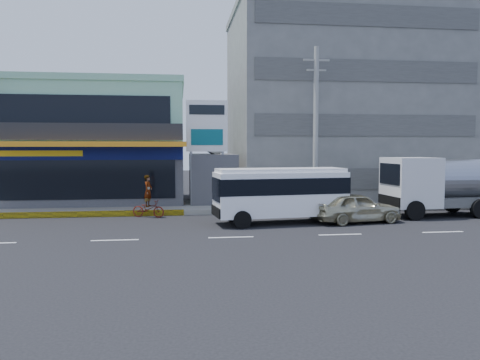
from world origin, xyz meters
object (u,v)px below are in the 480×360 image
at_px(shop_building, 97,147).
at_px(utility_pole_near, 316,128).
at_px(billboard, 207,132).
at_px(motorcycle_rider, 148,203).
at_px(concrete_building, 338,108).
at_px(tanker_truck, 452,184).
at_px(minibus, 281,191).
at_px(sedan, 356,207).
at_px(satellite_dish, 213,153).

distance_m(shop_building, utility_pole_near, 15.50).
height_order(billboard, motorcycle_rider, billboard).
height_order(shop_building, billboard, shop_building).
height_order(concrete_building, tanker_truck, concrete_building).
distance_m(billboard, motorcycle_rider, 6.06).
bearing_deg(concrete_building, motorcycle_rider, -148.71).
height_order(minibus, motorcycle_rider, minibus).
xyz_separation_m(billboard, sedan, (7.50, -6.02, -4.13)).
distance_m(shop_building, motorcycle_rider, 9.05).
height_order(utility_pole_near, motorcycle_rider, utility_pole_near).
bearing_deg(minibus, utility_pole_near, 52.33).
bearing_deg(sedan, utility_pole_near, 4.38).
height_order(utility_pole_near, minibus, utility_pole_near).
xyz_separation_m(minibus, sedan, (4.01, -0.32, -0.91)).
xyz_separation_m(shop_building, minibus, (10.99, -10.44, -2.28)).
relative_size(satellite_dish, billboard, 0.22).
distance_m(concrete_building, sedan, 13.68).
xyz_separation_m(billboard, tanker_truck, (13.96, -4.28, -3.11)).
distance_m(shop_building, tanker_truck, 23.39).
bearing_deg(motorcycle_rider, sedan, -16.75).
height_order(satellite_dish, motorcycle_rider, satellite_dish).
distance_m(utility_pole_near, motorcycle_rider, 10.95).
bearing_deg(satellite_dish, tanker_truck, -24.32).
height_order(tanker_truck, motorcycle_rider, tanker_truck).
bearing_deg(utility_pole_near, concrete_building, 62.24).
bearing_deg(concrete_building, minibus, -121.37).
bearing_deg(sedan, concrete_building, -23.20).
height_order(satellite_dish, sedan, satellite_dish).
distance_m(billboard, utility_pole_near, 6.75).
bearing_deg(tanker_truck, sedan, -164.96).
relative_size(concrete_building, motorcycle_rider, 6.66).
xyz_separation_m(utility_pole_near, minibus, (-3.01, -3.90, -3.43)).
bearing_deg(motorcycle_rider, tanker_truck, -5.16).
bearing_deg(billboard, shop_building, 147.68).
bearing_deg(satellite_dish, concrete_building, 21.80).
distance_m(satellite_dish, minibus, 8.28).
xyz_separation_m(satellite_dish, minibus, (2.99, -7.50, -1.86)).
bearing_deg(utility_pole_near, sedan, -76.66).
distance_m(shop_building, sedan, 18.74).
relative_size(shop_building, satellite_dish, 8.27).
distance_m(billboard, minibus, 7.41).
relative_size(shop_building, minibus, 1.75).
bearing_deg(billboard, satellite_dish, 74.48).
relative_size(billboard, tanker_truck, 0.79).
distance_m(minibus, motorcycle_rider, 7.66).
distance_m(concrete_building, billboard, 12.17).
relative_size(concrete_building, tanker_truck, 1.84).
relative_size(minibus, sedan, 1.50).
relative_size(concrete_building, sedan, 3.40).
distance_m(billboard, tanker_truck, 14.93).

